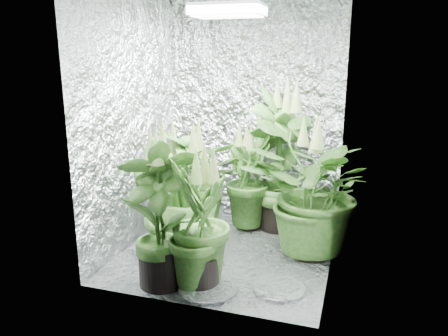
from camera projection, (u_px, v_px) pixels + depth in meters
ground at (227, 252)px, 3.48m from camera, size 1.60×1.60×0.00m
walls at (227, 128)px, 3.23m from camera, size 1.62×1.62×2.00m
grow_lamp at (228, 10)px, 3.02m from camera, size 0.50×0.30×0.22m
plant_a at (197, 183)px, 3.88m from camera, size 0.95×0.95×0.88m
plant_b at (279, 161)px, 3.81m from camera, size 0.85×0.85×1.34m
plant_c at (250, 179)px, 3.91m from camera, size 0.52×0.52×0.97m
plant_d at (185, 192)px, 3.45m from camera, size 0.73×0.73×1.05m
plant_e at (313, 191)px, 3.30m from camera, size 1.24×1.24×1.12m
plant_f at (160, 214)px, 2.88m from camera, size 0.74×0.74×1.12m
plant_g at (199, 226)px, 2.85m from camera, size 0.52×0.52×0.98m
circulation_fan at (310, 229)px, 3.57m from camera, size 0.17×0.29×0.34m
plant_label at (168, 246)px, 2.88m from camera, size 0.06×0.05×0.09m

